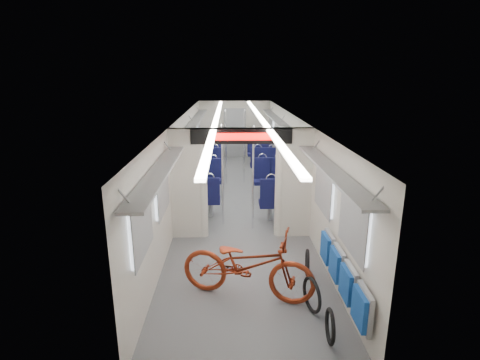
{
  "coord_description": "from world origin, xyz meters",
  "views": [
    {
      "loc": [
        -0.25,
        -9.39,
        3.32
      ],
      "look_at": [
        -0.01,
        -1.53,
        1.1
      ],
      "focal_mm": 28.0,
      "sensor_mm": 36.0,
      "label": 1
    }
  ],
  "objects_px": {
    "flip_bench": "(342,274)",
    "bike_hoop_b": "(312,296)",
    "bike_hoop_c": "(307,264)",
    "seat_bay_far_right": "(262,155)",
    "seat_bay_near_right": "(275,185)",
    "stanchion_near_right": "(253,179)",
    "bike_hoop_a": "(330,328)",
    "bicycle": "(247,265)",
    "stanchion_near_left": "(223,176)",
    "stanchion_far_left": "(226,147)",
    "seat_bay_far_left": "(210,155)",
    "stanchion_far_right": "(244,147)",
    "seat_bay_near_left": "(203,184)"
  },
  "relations": [
    {
      "from": "seat_bay_near_right",
      "to": "stanchion_near_right",
      "type": "height_order",
      "value": "stanchion_near_right"
    },
    {
      "from": "bike_hoop_c",
      "to": "seat_bay_far_right",
      "type": "relative_size",
      "value": 0.21
    },
    {
      "from": "bicycle",
      "to": "bike_hoop_b",
      "type": "bearing_deg",
      "value": -97.0
    },
    {
      "from": "bicycle",
      "to": "flip_bench",
      "type": "height_order",
      "value": "bicycle"
    },
    {
      "from": "flip_bench",
      "to": "bike_hoop_b",
      "type": "distance_m",
      "value": 0.55
    },
    {
      "from": "seat_bay_near_right",
      "to": "stanchion_near_right",
      "type": "bearing_deg",
      "value": -114.8
    },
    {
      "from": "bicycle",
      "to": "bike_hoop_b",
      "type": "distance_m",
      "value": 1.04
    },
    {
      "from": "flip_bench",
      "to": "seat_bay_near_left",
      "type": "xyz_separation_m",
      "value": [
        -2.29,
        4.69,
        -0.03
      ]
    },
    {
      "from": "bike_hoop_c",
      "to": "stanchion_near_left",
      "type": "distance_m",
      "value": 2.88
    },
    {
      "from": "flip_bench",
      "to": "bike_hoop_b",
      "type": "xyz_separation_m",
      "value": [
        -0.43,
        -0.03,
        -0.34
      ]
    },
    {
      "from": "flip_bench",
      "to": "stanchion_far_left",
      "type": "xyz_separation_m",
      "value": [
        -1.69,
        6.66,
        0.57
      ]
    },
    {
      "from": "stanchion_near_left",
      "to": "bicycle",
      "type": "bearing_deg",
      "value": -82.02
    },
    {
      "from": "flip_bench",
      "to": "stanchion_far_right",
      "type": "xyz_separation_m",
      "value": [
        -1.12,
        6.76,
        0.57
      ]
    },
    {
      "from": "bike_hoop_c",
      "to": "seat_bay_near_left",
      "type": "bearing_deg",
      "value": 118.51
    },
    {
      "from": "bike_hoop_a",
      "to": "stanchion_far_left",
      "type": "distance_m",
      "value": 7.53
    },
    {
      "from": "bike_hoop_c",
      "to": "stanchion_near_right",
      "type": "bearing_deg",
      "value": 111.64
    },
    {
      "from": "bike_hoop_a",
      "to": "bike_hoop_c",
      "type": "relative_size",
      "value": 1.01
    },
    {
      "from": "bike_hoop_b",
      "to": "seat_bay_near_right",
      "type": "bearing_deg",
      "value": 89.89
    },
    {
      "from": "bicycle",
      "to": "bike_hoop_c",
      "type": "distance_m",
      "value": 1.27
    },
    {
      "from": "bike_hoop_b",
      "to": "stanchion_near_right",
      "type": "xyz_separation_m",
      "value": [
        -0.66,
        3.05,
        0.91
      ]
    },
    {
      "from": "stanchion_far_right",
      "to": "flip_bench",
      "type": "bearing_deg",
      "value": -80.55
    },
    {
      "from": "bicycle",
      "to": "bike_hoop_b",
      "type": "xyz_separation_m",
      "value": [
        0.91,
        -0.4,
        -0.3
      ]
    },
    {
      "from": "bicycle",
      "to": "bike_hoop_c",
      "type": "bearing_deg",
      "value": -42.74
    },
    {
      "from": "bike_hoop_c",
      "to": "stanchion_near_left",
      "type": "height_order",
      "value": "stanchion_near_left"
    },
    {
      "from": "bike_hoop_a",
      "to": "stanchion_far_right",
      "type": "height_order",
      "value": "stanchion_far_right"
    },
    {
      "from": "stanchion_near_right",
      "to": "seat_bay_near_left",
      "type": "bearing_deg",
      "value": 125.85
    },
    {
      "from": "seat_bay_far_right",
      "to": "seat_bay_far_left",
      "type": "bearing_deg",
      "value": -179.51
    },
    {
      "from": "stanchion_near_left",
      "to": "flip_bench",
      "type": "bearing_deg",
      "value": -62.06
    },
    {
      "from": "seat_bay_near_left",
      "to": "stanchion_far_left",
      "type": "bearing_deg",
      "value": 73.03
    },
    {
      "from": "stanchion_near_right",
      "to": "flip_bench",
      "type": "bearing_deg",
      "value": -70.22
    },
    {
      "from": "bicycle",
      "to": "stanchion_near_left",
      "type": "distance_m",
      "value": 3.01
    },
    {
      "from": "flip_bench",
      "to": "stanchion_far_left",
      "type": "height_order",
      "value": "stanchion_far_left"
    },
    {
      "from": "bike_hoop_c",
      "to": "bicycle",
      "type": "bearing_deg",
      "value": -149.6
    },
    {
      "from": "seat_bay_far_right",
      "to": "seat_bay_near_right",
      "type": "bearing_deg",
      "value": -90.0
    },
    {
      "from": "stanchion_near_left",
      "to": "bike_hoop_b",
      "type": "bearing_deg",
      "value": -68.33
    },
    {
      "from": "bicycle",
      "to": "bike_hoop_a",
      "type": "bearing_deg",
      "value": -119.81
    },
    {
      "from": "stanchion_near_left",
      "to": "stanchion_near_right",
      "type": "bearing_deg",
      "value": -21.88
    },
    {
      "from": "seat_bay_near_right",
      "to": "stanchion_far_right",
      "type": "bearing_deg",
      "value": 107.19
    },
    {
      "from": "bike_hoop_a",
      "to": "bicycle",
      "type": "bearing_deg",
      "value": 133.33
    },
    {
      "from": "bike_hoop_c",
      "to": "stanchion_near_right",
      "type": "distance_m",
      "value": 2.38
    },
    {
      "from": "bicycle",
      "to": "stanchion_near_right",
      "type": "xyz_separation_m",
      "value": [
        0.25,
        2.65,
        0.61
      ]
    },
    {
      "from": "seat_bay_near_left",
      "to": "flip_bench",
      "type": "bearing_deg",
      "value": -63.98
    },
    {
      "from": "bicycle",
      "to": "bike_hoop_a",
      "type": "relative_size",
      "value": 4.44
    },
    {
      "from": "bike_hoop_a",
      "to": "bike_hoop_c",
      "type": "bearing_deg",
      "value": 88.22
    },
    {
      "from": "stanchion_near_left",
      "to": "stanchion_far_right",
      "type": "height_order",
      "value": "same"
    },
    {
      "from": "bike_hoop_a",
      "to": "seat_bay_far_right",
      "type": "relative_size",
      "value": 0.21
    },
    {
      "from": "bike_hoop_b",
      "to": "stanchion_near_left",
      "type": "relative_size",
      "value": 0.23
    },
    {
      "from": "bike_hoop_a",
      "to": "bike_hoop_b",
      "type": "relative_size",
      "value": 0.88
    },
    {
      "from": "bike_hoop_a",
      "to": "seat_bay_far_left",
      "type": "height_order",
      "value": "seat_bay_far_left"
    },
    {
      "from": "stanchion_near_right",
      "to": "stanchion_near_left",
      "type": "bearing_deg",
      "value": 158.12
    }
  ]
}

